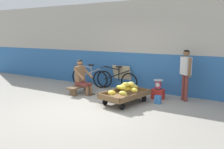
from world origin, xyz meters
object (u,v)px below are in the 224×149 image
(bicycle_near_left, at_px, (89,77))
(shopping_bag, at_px, (158,100))
(low_bench, at_px, (80,87))
(weighing_scale, at_px, (158,84))
(plastic_crate, at_px, (158,94))
(sign_board, at_px, (122,77))
(bicycle_far_left, at_px, (116,80))
(vendor_seated, at_px, (82,77))
(customer_adult, at_px, (186,69))
(banana_cart, at_px, (125,95))

(bicycle_near_left, xyz_separation_m, shopping_bag, (3.06, -0.84, -0.23))
(shopping_bag, bearing_deg, low_bench, -176.54)
(low_bench, bearing_deg, weighing_scale, 15.18)
(plastic_crate, distance_m, weighing_scale, 0.30)
(weighing_scale, height_order, sign_board, sign_board)
(bicycle_near_left, xyz_separation_m, bicycle_far_left, (1.12, 0.13, 0.00))
(vendor_seated, relative_size, bicycle_near_left, 0.69)
(low_bench, bearing_deg, sign_board, 56.09)
(plastic_crate, relative_size, weighing_scale, 1.20)
(plastic_crate, xyz_separation_m, shopping_bag, (0.19, -0.52, -0.03))
(low_bench, distance_m, bicycle_near_left, 1.08)
(weighing_scale, xyz_separation_m, bicycle_near_left, (-2.88, 0.32, -0.10))
(plastic_crate, bearing_deg, customer_adult, 14.04)
(bicycle_far_left, xyz_separation_m, shopping_bag, (1.94, -0.97, -0.23))
(weighing_scale, distance_m, sign_board, 1.74)
(plastic_crate, distance_m, sign_board, 1.76)
(banana_cart, relative_size, plastic_crate, 4.39)
(low_bench, bearing_deg, plastic_crate, 15.20)
(low_bench, relative_size, vendor_seated, 0.97)
(customer_adult, bearing_deg, plastic_crate, -165.96)
(bicycle_near_left, height_order, sign_board, sign_board)
(vendor_seated, xyz_separation_m, bicycle_far_left, (0.67, 1.15, -0.21))
(banana_cart, relative_size, low_bench, 1.42)
(bicycle_far_left, bearing_deg, bicycle_near_left, -173.20)
(bicycle_near_left, bearing_deg, vendor_seated, -65.85)
(banana_cart, bearing_deg, weighing_scale, 57.16)
(low_bench, height_order, plastic_crate, plastic_crate)
(bicycle_near_left, distance_m, bicycle_far_left, 1.13)
(vendor_seated, bearing_deg, low_bench, 173.07)
(weighing_scale, height_order, bicycle_near_left, bicycle_near_left)
(vendor_seated, relative_size, weighing_scale, 3.80)
(bicycle_near_left, xyz_separation_m, customer_adult, (3.64, -0.13, 0.60))
(bicycle_far_left, bearing_deg, customer_adult, -6.01)
(banana_cart, relative_size, shopping_bag, 6.58)
(customer_adult, bearing_deg, low_bench, -165.07)
(vendor_seated, relative_size, customer_adult, 0.75)
(bicycle_near_left, relative_size, shopping_bag, 6.92)
(weighing_scale, bearing_deg, bicycle_far_left, 165.41)
(plastic_crate, height_order, bicycle_near_left, bicycle_near_left)
(low_bench, xyz_separation_m, sign_board, (0.90, 1.34, 0.23))
(low_bench, distance_m, weighing_scale, 2.61)
(vendor_seated, height_order, sign_board, vendor_seated)
(customer_adult, bearing_deg, bicycle_near_left, 177.93)
(vendor_seated, xyz_separation_m, bicycle_near_left, (-0.45, 1.01, -0.21))
(bicycle_near_left, height_order, customer_adult, customer_adult)
(weighing_scale, distance_m, bicycle_near_left, 2.90)
(bicycle_far_left, relative_size, shopping_bag, 6.92)
(vendor_seated, relative_size, bicycle_far_left, 0.69)
(low_bench, bearing_deg, vendor_seated, -6.93)
(low_bench, height_order, customer_adult, customer_adult)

